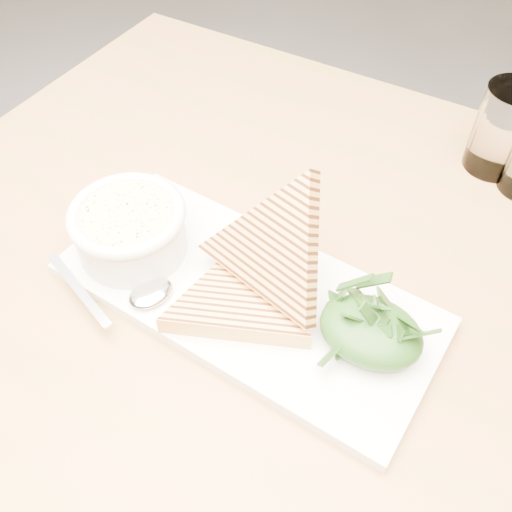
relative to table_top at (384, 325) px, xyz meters
The scene contains 13 objects.
table_top is the anchor object (origin of this frame).
table_leg_bl 0.76m from the table_top, 147.51° to the left, with size 0.06×0.06×0.69m, color #9C6338.
platter 0.15m from the table_top, 159.67° to the right, with size 0.40×0.18×0.01m, color white.
soup_bowl 0.29m from the table_top, 168.20° to the right, with size 0.12×0.12×0.05m, color white.
soup 0.30m from the table_top, 168.20° to the right, with size 0.10×0.10×0.01m, color #E7D88C.
bowl_rim 0.30m from the table_top, 168.20° to the right, with size 0.12×0.12×0.01m, color white.
sandwich_flat 0.16m from the table_top, 152.42° to the right, with size 0.17×0.17×0.02m, color gold, non-canonical shape.
sandwich_lean 0.15m from the table_top, 165.58° to the right, with size 0.17×0.17×0.10m, color gold, non-canonical shape.
salad_base 0.07m from the table_top, 94.83° to the right, with size 0.10×0.08×0.04m, color black.
arugula_pile 0.08m from the table_top, 94.83° to the right, with size 0.11×0.10×0.05m, color #2F511C, non-canonical shape.
spoon_bowl 0.25m from the table_top, 154.87° to the right, with size 0.04×0.05×0.01m, color silver.
spoon_handle 0.32m from the table_top, 155.33° to the right, with size 0.12×0.01×0.00m, color silver.
glass_far 0.30m from the table_top, 82.32° to the left, with size 0.07×0.07×0.11m, color white.
Camera 1 is at (0.26, -0.19, 1.22)m, focal length 40.00 mm.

